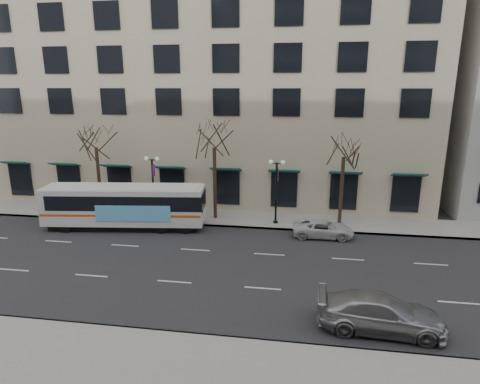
% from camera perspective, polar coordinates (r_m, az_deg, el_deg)
% --- Properties ---
extents(ground, '(160.00, 160.00, 0.00)m').
position_cam_1_polar(ground, '(25.37, -7.74, -10.17)').
color(ground, black).
rests_on(ground, ground).
extents(sidewalk_far, '(80.00, 4.00, 0.15)m').
position_cam_1_polar(sidewalk_far, '(32.81, 5.15, -4.06)').
color(sidewalk_far, gray).
rests_on(sidewalk_far, ground).
extents(building_hotel, '(40.00, 20.00, 24.00)m').
position_cam_1_polar(building_hotel, '(43.91, -2.96, 16.55)').
color(building_hotel, '#BAAE8E').
rests_on(building_hotel, ground).
extents(tree_far_left, '(3.60, 3.60, 8.34)m').
position_cam_1_polar(tree_far_left, '(35.30, -19.92, 7.50)').
color(tree_far_left, black).
rests_on(tree_far_left, ground).
extents(tree_far_mid, '(3.60, 3.60, 8.55)m').
position_cam_1_polar(tree_far_mid, '(31.76, -3.71, 8.00)').
color(tree_far_mid, black).
rests_on(tree_far_mid, ground).
extents(tree_far_right, '(3.60, 3.60, 8.06)m').
position_cam_1_polar(tree_far_right, '(31.27, 14.64, 6.55)').
color(tree_far_right, black).
rests_on(tree_far_right, ground).
extents(lamp_post_left, '(1.22, 0.45, 5.21)m').
position_cam_1_polar(lamp_post_left, '(33.32, -12.24, 1.09)').
color(lamp_post_left, black).
rests_on(lamp_post_left, ground).
extents(lamp_post_right, '(1.22, 0.45, 5.21)m').
position_cam_1_polar(lamp_post_right, '(31.23, 5.19, 0.45)').
color(lamp_post_right, black).
rests_on(lamp_post_right, ground).
extents(city_bus, '(12.47, 4.15, 3.32)m').
position_cam_1_polar(city_bus, '(32.01, -15.96, -1.81)').
color(city_bus, silver).
rests_on(city_bus, ground).
extents(silver_car, '(5.71, 2.54, 1.63)m').
position_cam_1_polar(silver_car, '(19.79, 19.37, -15.94)').
color(silver_car, '#9EA0A5').
rests_on(silver_car, ground).
extents(white_pickup, '(4.46, 2.15, 1.22)m').
position_cam_1_polar(white_pickup, '(29.88, 11.75, -5.15)').
color(white_pickup, silver).
rests_on(white_pickup, ground).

